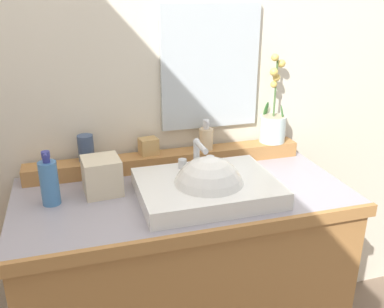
# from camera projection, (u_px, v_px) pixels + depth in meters

# --- Properties ---
(wall_back) EXTENTS (2.84, 0.20, 2.48)m
(wall_back) POSITION_uv_depth(u_px,v_px,m) (157.00, 76.00, 1.77)
(wall_back) COLOR beige
(wall_back) RESTS_ON ground
(vanity_cabinet) EXTENTS (1.21, 0.59, 0.89)m
(vanity_cabinet) POSITION_uv_depth(u_px,v_px,m) (184.00, 289.00, 1.70)
(vanity_cabinet) COLOR #AD753F
(vanity_cabinet) RESTS_ON ground
(back_ledge) EXTENTS (1.14, 0.09, 0.06)m
(back_ledge) POSITION_uv_depth(u_px,v_px,m) (168.00, 160.00, 1.74)
(back_ledge) COLOR #AD753F
(back_ledge) RESTS_ON vanity_cabinet
(sink_basin) EXTENTS (0.49, 0.37, 0.28)m
(sink_basin) POSITION_uv_depth(u_px,v_px,m) (208.00, 190.00, 1.49)
(sink_basin) COLOR white
(sink_basin) RESTS_ON vanity_cabinet
(potted_plant) EXTENTS (0.11, 0.11, 0.38)m
(potted_plant) POSITION_uv_depth(u_px,v_px,m) (273.00, 122.00, 1.83)
(potted_plant) COLOR silver
(potted_plant) RESTS_ON back_ledge
(soap_dispenser) EXTENTS (0.06, 0.06, 0.13)m
(soap_dispenser) POSITION_uv_depth(u_px,v_px,m) (206.00, 138.00, 1.75)
(soap_dispenser) COLOR #DEBC8D
(soap_dispenser) RESTS_ON back_ledge
(tumbler_cup) EXTENTS (0.06, 0.06, 0.10)m
(tumbler_cup) POSITION_uv_depth(u_px,v_px,m) (86.00, 148.00, 1.63)
(tumbler_cup) COLOR #3C4E6F
(tumbler_cup) RESTS_ON back_ledge
(trinket_box) EXTENTS (0.08, 0.07, 0.07)m
(trinket_box) POSITION_uv_depth(u_px,v_px,m) (149.00, 146.00, 1.70)
(trinket_box) COLOR tan
(trinket_box) RESTS_ON back_ledge
(lotion_bottle) EXTENTS (0.06, 0.07, 0.19)m
(lotion_bottle) POSITION_uv_depth(u_px,v_px,m) (49.00, 182.00, 1.42)
(lotion_bottle) COLOR teal
(lotion_bottle) RESTS_ON vanity_cabinet
(tissue_box) EXTENTS (0.14, 0.14, 0.13)m
(tissue_box) POSITION_uv_depth(u_px,v_px,m) (102.00, 176.00, 1.51)
(tissue_box) COLOR beige
(tissue_box) RESTS_ON vanity_cabinet
(mirror) EXTENTS (0.41, 0.02, 0.50)m
(mirror) POSITION_uv_depth(u_px,v_px,m) (210.00, 68.00, 1.71)
(mirror) COLOR silver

